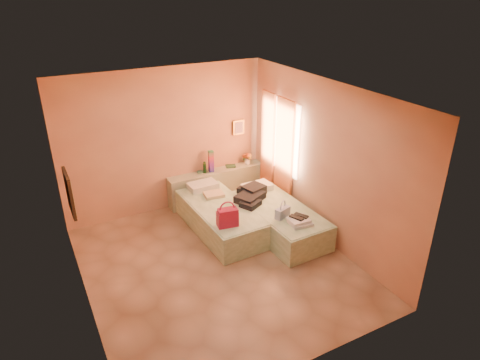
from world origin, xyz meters
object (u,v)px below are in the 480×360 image
(bed_left, at_px, (221,218))
(bed_right, at_px, (279,220))
(flower_vase, at_px, (247,157))
(water_bottle, at_px, (205,168))
(blue_handbag, at_px, (283,213))
(magenta_handbag, at_px, (227,217))
(headboard_ledge, at_px, (217,185))
(green_book, at_px, (231,166))
(towel_stack, at_px, (300,221))

(bed_left, bearing_deg, bed_right, -33.13)
(bed_right, distance_m, flower_vase, 1.83)
(water_bottle, xyz_separation_m, blue_handbag, (0.56, -2.02, -0.18))
(magenta_handbag, bearing_deg, bed_left, 83.41)
(headboard_ledge, distance_m, blue_handbag, 2.05)
(green_book, relative_size, magenta_handbag, 0.58)
(magenta_handbag, xyz_separation_m, towel_stack, (1.09, -0.53, -0.11))
(headboard_ledge, bearing_deg, green_book, 5.03)
(bed_right, bearing_deg, water_bottle, 110.26)
(blue_handbag, bearing_deg, bed_left, 113.29)
(bed_left, xyz_separation_m, green_book, (0.80, 1.18, 0.42))
(flower_vase, relative_size, magenta_handbag, 0.82)
(green_book, distance_m, blue_handbag, 2.04)
(green_book, relative_size, blue_handbag, 0.70)
(water_bottle, distance_m, blue_handbag, 2.10)
(magenta_handbag, relative_size, blue_handbag, 1.21)
(flower_vase, bearing_deg, green_book, 178.62)
(water_bottle, distance_m, green_book, 0.61)
(headboard_ledge, bearing_deg, towel_stack, -79.29)
(bed_left, distance_m, flower_vase, 1.76)
(water_bottle, relative_size, green_book, 1.17)
(blue_handbag, relative_size, towel_stack, 0.80)
(bed_left, distance_m, green_book, 1.49)
(flower_vase, height_order, towel_stack, flower_vase)
(headboard_ledge, bearing_deg, bed_right, -75.51)
(bed_right, distance_m, green_book, 1.78)
(towel_stack, bearing_deg, green_book, 92.37)
(green_book, height_order, magenta_handbag, magenta_handbag)
(headboard_ledge, height_order, water_bottle, water_bottle)
(headboard_ledge, height_order, magenta_handbag, magenta_handbag)
(bed_right, xyz_separation_m, blue_handbag, (-0.14, -0.31, 0.34))
(water_bottle, relative_size, towel_stack, 0.66)
(headboard_ledge, relative_size, green_book, 10.36)
(blue_handbag, bearing_deg, magenta_handbag, 149.54)
(water_bottle, bearing_deg, bed_right, -67.91)
(green_book, height_order, flower_vase, flower_vase)
(bed_left, relative_size, blue_handbag, 7.12)
(bed_right, height_order, flower_vase, flower_vase)
(blue_handbag, height_order, towel_stack, blue_handbag)
(bed_right, distance_m, magenta_handbag, 1.17)
(bed_right, height_order, towel_stack, towel_stack)
(bed_left, relative_size, water_bottle, 8.65)
(blue_handbag, bearing_deg, towel_stack, -85.57)
(headboard_ledge, xyz_separation_m, towel_stack, (0.44, -2.34, 0.23))
(green_book, distance_m, magenta_handbag, 2.09)
(bed_left, bearing_deg, headboard_ledge, 66.39)
(blue_handbag, bearing_deg, headboard_ledge, 80.14)
(bed_right, bearing_deg, towel_stack, -91.57)
(blue_handbag, bearing_deg, flower_vase, 59.48)
(bed_left, bearing_deg, water_bottle, 78.03)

